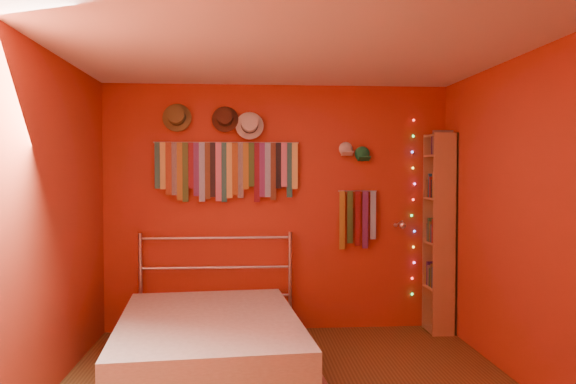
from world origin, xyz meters
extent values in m
cube|color=#A1371A|center=(0.00, 1.75, 1.25)|extent=(3.50, 0.02, 2.50)
cube|color=#A1371A|center=(1.75, 0.00, 1.25)|extent=(0.02, 3.50, 2.50)
cube|color=#A1371A|center=(-1.75, 0.00, 1.25)|extent=(0.02, 3.50, 2.50)
cube|color=white|center=(0.00, 0.00, 2.50)|extent=(3.50, 3.50, 0.02)
cylinder|color=silver|center=(-0.52, 1.70, 1.91)|extent=(1.45, 0.01, 0.01)
cube|color=#1A5B50|center=(-1.20, 1.69, 1.68)|extent=(0.06, 0.01, 0.46)
cube|color=gold|center=(-1.15, 1.68, 1.68)|extent=(0.06, 0.01, 0.47)
cube|color=maroon|center=(-1.09, 1.68, 1.65)|extent=(0.06, 0.01, 0.53)
cube|color=navy|center=(-1.04, 1.69, 1.65)|extent=(0.06, 0.01, 0.53)
cube|color=#91621A|center=(-0.98, 1.68, 1.62)|extent=(0.06, 0.01, 0.58)
cube|color=#2C5120|center=(-0.93, 1.68, 1.61)|extent=(0.06, 0.01, 0.59)
cube|color=maroon|center=(-0.87, 1.69, 1.68)|extent=(0.06, 0.01, 0.46)
cube|color=#3C1967|center=(-0.82, 1.68, 1.64)|extent=(0.06, 0.01, 0.53)
cube|color=#6E9BC4|center=(-0.76, 1.68, 1.62)|extent=(0.06, 0.01, 0.59)
cube|color=#4F351A|center=(-0.71, 1.69, 1.63)|extent=(0.06, 0.01, 0.57)
cube|color=black|center=(-0.65, 1.68, 1.64)|extent=(0.06, 0.01, 0.55)
cube|color=#C36194|center=(-0.60, 1.68, 1.62)|extent=(0.06, 0.01, 0.59)
cube|color=#1A5B57|center=(-0.54, 1.69, 1.61)|extent=(0.06, 0.01, 0.60)
cube|color=#CBB251|center=(-0.49, 1.68, 1.63)|extent=(0.06, 0.01, 0.56)
cube|color=brown|center=(-0.43, 1.68, 1.65)|extent=(0.06, 0.01, 0.53)
cube|color=navy|center=(-0.38, 1.69, 1.63)|extent=(0.06, 0.01, 0.55)
cube|color=#95651B|center=(-0.32, 1.68, 1.68)|extent=(0.06, 0.01, 0.47)
cube|color=#22481C|center=(-0.27, 1.68, 1.69)|extent=(0.06, 0.01, 0.44)
cube|color=maroon|center=(-0.21, 1.69, 1.61)|extent=(0.06, 0.01, 0.60)
cube|color=#5B1B6D|center=(-0.16, 1.68, 1.64)|extent=(0.06, 0.01, 0.55)
cube|color=#6895BA|center=(-0.10, 1.68, 1.64)|extent=(0.06, 0.01, 0.55)
cube|color=#52291B|center=(-0.05, 1.69, 1.62)|extent=(0.06, 0.01, 0.58)
cube|color=black|center=(0.00, 1.68, 1.68)|extent=(0.06, 0.01, 0.46)
cube|color=#BE5F88|center=(0.06, 1.68, 1.69)|extent=(0.06, 0.01, 0.44)
cube|color=#195958|center=(0.11, 1.69, 1.63)|extent=(0.06, 0.01, 0.55)
cube|color=#CDB452|center=(0.17, 1.68, 1.68)|extent=(0.06, 0.01, 0.47)
cylinder|color=silver|center=(0.82, 1.70, 1.42)|extent=(0.40, 0.01, 0.01)
cube|color=olive|center=(0.66, 1.69, 1.12)|extent=(0.06, 0.01, 0.60)
cube|color=#215221|center=(0.74, 1.68, 1.15)|extent=(0.06, 0.01, 0.54)
cube|color=maroon|center=(0.82, 1.68, 1.14)|extent=(0.06, 0.01, 0.57)
cube|color=#4D175D|center=(0.90, 1.69, 1.13)|extent=(0.06, 0.01, 0.59)
cube|color=#7EB9E0|center=(0.98, 1.68, 1.17)|extent=(0.06, 0.01, 0.50)
cylinder|color=brown|center=(-1.01, 1.69, 2.16)|extent=(0.29, 0.07, 0.28)
cylinder|color=brown|center=(-1.01, 1.64, 2.17)|extent=(0.17, 0.14, 0.19)
cylinder|color=#332314|center=(-1.01, 1.67, 2.16)|extent=(0.17, 0.06, 0.17)
cylinder|color=#422417|center=(-0.53, 1.69, 2.14)|extent=(0.26, 0.07, 0.26)
cylinder|color=#422417|center=(-0.53, 1.64, 2.15)|extent=(0.16, 0.13, 0.17)
cylinder|color=black|center=(-0.53, 1.67, 2.15)|extent=(0.16, 0.05, 0.16)
cylinder|color=beige|center=(-0.29, 1.69, 2.08)|extent=(0.28, 0.07, 0.28)
cylinder|color=beige|center=(-0.29, 1.64, 2.09)|extent=(0.17, 0.14, 0.18)
cylinder|color=black|center=(-0.29, 1.67, 2.09)|extent=(0.17, 0.06, 0.17)
ellipsoid|color=silver|center=(0.69, 1.70, 1.85)|extent=(0.16, 0.12, 0.16)
cube|color=silver|center=(0.69, 1.60, 1.80)|extent=(0.11, 0.08, 0.05)
ellipsoid|color=#1A783F|center=(0.86, 1.70, 1.80)|extent=(0.17, 0.13, 0.17)
cube|color=#1A783F|center=(0.86, 1.60, 1.75)|extent=(0.12, 0.09, 0.05)
sphere|color=#FF3333|center=(1.40, 1.71, 2.15)|extent=(0.02, 0.02, 0.02)
sphere|color=#33FF4C|center=(1.40, 1.71, 1.99)|extent=(0.02, 0.02, 0.02)
sphere|color=#4C66FF|center=(1.39, 1.71, 1.82)|extent=(0.02, 0.02, 0.02)
sphere|color=yellow|center=(1.40, 1.71, 1.66)|extent=(0.02, 0.02, 0.02)
sphere|color=#FF4CCC|center=(1.42, 1.71, 1.49)|extent=(0.02, 0.02, 0.02)
sphere|color=#FF3333|center=(1.40, 1.71, 1.33)|extent=(0.02, 0.02, 0.02)
sphere|color=#33FF4C|center=(1.39, 1.71, 1.17)|extent=(0.02, 0.02, 0.02)
sphere|color=#4C66FF|center=(1.42, 1.71, 1.00)|extent=(0.02, 0.02, 0.02)
sphere|color=yellow|center=(1.41, 1.71, 0.84)|extent=(0.02, 0.02, 0.02)
sphere|color=#FF4CCC|center=(1.42, 1.71, 0.67)|extent=(0.02, 0.02, 0.02)
sphere|color=#FF3333|center=(1.40, 1.71, 0.51)|extent=(0.02, 0.02, 0.02)
sphere|color=#33FF4C|center=(1.40, 1.71, 0.35)|extent=(0.02, 0.02, 0.02)
cylinder|color=silver|center=(1.22, 1.73, 1.07)|extent=(0.04, 0.03, 0.04)
cylinder|color=silver|center=(1.22, 1.61, 1.10)|extent=(0.01, 0.26, 0.08)
sphere|color=white|center=(1.22, 1.47, 1.09)|extent=(0.07, 0.07, 0.07)
cube|color=#AE814E|center=(1.62, 1.37, 1.00)|extent=(0.24, 0.02, 2.00)
cube|color=#AE814E|center=(1.62, 1.69, 1.00)|extent=(0.24, 0.02, 2.00)
cube|color=#AE814E|center=(1.74, 1.53, 1.00)|extent=(0.02, 0.34, 2.00)
cube|color=#AE814E|center=(1.62, 1.53, 0.02)|extent=(0.24, 0.32, 0.02)
cube|color=#AE814E|center=(1.62, 1.53, 0.45)|extent=(0.24, 0.32, 0.02)
cube|color=#AE814E|center=(1.62, 1.53, 0.90)|extent=(0.24, 0.32, 0.02)
cube|color=#AE814E|center=(1.62, 1.53, 1.35)|extent=(0.24, 0.32, 0.02)
cube|color=#AE814E|center=(1.62, 1.53, 1.78)|extent=(0.24, 0.32, 0.02)
cube|color=#AE814E|center=(1.62, 1.53, 1.98)|extent=(0.24, 0.32, 0.02)
cylinder|color=silver|center=(-1.37, 1.65, 0.51)|extent=(0.04, 0.04, 1.01)
cylinder|color=silver|center=(0.12, 1.65, 0.51)|extent=(0.04, 0.04, 1.01)
cylinder|color=silver|center=(-0.63, 1.65, 0.37)|extent=(1.49, 0.03, 0.03)
cylinder|color=silver|center=(-0.63, 1.65, 0.66)|extent=(1.49, 0.03, 0.03)
cylinder|color=silver|center=(-0.63, 1.65, 0.96)|extent=(1.49, 0.03, 0.03)
cube|color=beige|center=(-0.63, 0.59, 0.23)|extent=(1.59, 2.13, 0.40)
cylinder|color=silver|center=(-1.37, 0.59, 0.21)|extent=(0.20, 2.02, 0.03)
cylinder|color=silver|center=(0.12, 0.59, 0.21)|extent=(0.20, 2.02, 0.03)
camera|label=1|loc=(-0.33, -3.96, 1.62)|focal=35.00mm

